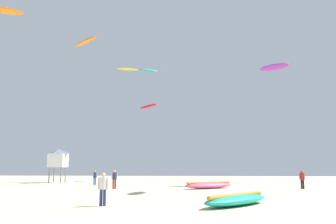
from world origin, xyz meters
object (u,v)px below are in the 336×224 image
kite_grounded_near (237,200)px  kite_aloft_1 (274,67)px  kite_aloft_5 (148,106)px  kite_aloft_6 (86,42)px  person_left (114,178)px  person_midground (95,176)px  kite_aloft_2 (149,70)px  kite_grounded_mid (209,185)px  person_right (302,178)px  lifeguard_tower (58,158)px  kite_aloft_3 (6,11)px  kite_aloft_4 (127,69)px  person_foreground (103,186)px

kite_grounded_near → kite_aloft_1: bearing=71.2°
kite_aloft_5 → kite_aloft_6: (-5.43, -13.11, 5.12)m
person_left → person_midground: bearing=1.2°
kite_aloft_5 → kite_aloft_2: bearing=97.6°
person_left → kite_grounded_mid: bearing=-110.5°
kite_grounded_mid → person_midground: bearing=157.5°
person_right → lifeguard_tower: 28.90m
lifeguard_tower → kite_aloft_5: 14.48m
kite_grounded_mid → kite_aloft_1: bearing=44.2°
kite_aloft_2 → kite_aloft_1: bearing=-37.1°
kite_aloft_1 → kite_aloft_5: bearing=152.5°
kite_aloft_2 → kite_aloft_6: 18.05m
kite_aloft_3 → kite_aloft_4: (12.67, 11.20, -4.36)m
kite_grounded_near → lifeguard_tower: bearing=128.6°
kite_grounded_near → kite_aloft_5: 33.25m
kite_aloft_2 → kite_aloft_5: bearing=-82.4°
person_foreground → kite_aloft_6: size_ratio=0.45×
person_midground → person_right: 21.26m
person_foreground → person_left: 13.50m
kite_aloft_4 → kite_aloft_5: (3.13, 0.38, -5.49)m
kite_aloft_2 → kite_aloft_6: size_ratio=0.81×
person_foreground → lifeguard_tower: 27.76m
lifeguard_tower → kite_aloft_1: 28.93m
lifeguard_tower → kite_aloft_6: bearing=-52.9°
person_foreground → person_right: person_foreground is taller
person_foreground → kite_grounded_mid: size_ratio=0.33×
person_midground → kite_grounded_near: size_ratio=0.31×
lifeguard_tower → kite_aloft_4: kite_aloft_4 is taller
person_left → kite_grounded_near: (9.44, -12.66, -0.69)m
kite_grounded_near → person_foreground: bearing=-174.9°
lifeguard_tower → kite_aloft_4: 16.18m
kite_aloft_4 → person_midground: bearing=-96.3°
kite_grounded_mid → kite_aloft_3: (-23.63, 4.92, 20.19)m
kite_aloft_4 → kite_aloft_5: size_ratio=0.81×
person_midground → kite_aloft_3: size_ratio=0.40×
person_left → kite_aloft_5: 20.20m
person_right → kite_aloft_1: bearing=49.9°
person_midground → kite_aloft_4: (1.23, 11.08, 15.21)m
kite_grounded_mid → kite_aloft_2: bearing=112.1°
kite_aloft_2 → kite_aloft_3: bearing=-134.0°
kite_aloft_4 → kite_aloft_2: bearing=60.8°
person_midground → lifeguard_tower: bearing=6.9°
person_left → kite_aloft_2: kite_aloft_2 is taller
person_right → kite_aloft_1: (-0.19, 7.90, 12.73)m
kite_grounded_mid → kite_aloft_1: (8.32, 8.10, 13.40)m
kite_grounded_near → kite_grounded_mid: size_ratio=0.97×
person_right → kite_aloft_3: (-32.14, 4.73, 19.51)m
kite_aloft_6 → kite_aloft_4: bearing=79.8°
person_foreground → person_left: (-2.40, 13.28, -0.02)m
person_midground → kite_aloft_5: 15.64m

